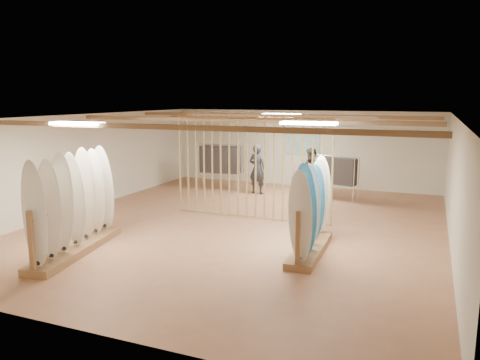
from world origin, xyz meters
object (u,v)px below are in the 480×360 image
at_px(shopper_a, 257,166).
at_px(rack_left, 75,219).
at_px(rack_right, 311,222).
at_px(clothing_rack_a, 220,159).
at_px(clothing_rack_b, 336,171).
at_px(shopper_b, 311,169).

bearing_deg(shopper_a, rack_left, 88.74).
height_order(rack_right, clothing_rack_a, rack_right).
bearing_deg(shopper_a, clothing_rack_a, 3.04).
xyz_separation_m(rack_left, shopper_a, (1.47, 7.29, 0.24)).
height_order(rack_right, clothing_rack_b, rack_right).
xyz_separation_m(rack_left, clothing_rack_b, (4.17, 7.23, 0.23)).
distance_m(rack_left, shopper_b, 8.33).
height_order(rack_right, shopper_b, rack_right).
xyz_separation_m(rack_right, shopper_a, (-3.18, 5.41, 0.29)).
bearing_deg(clothing_rack_a, clothing_rack_b, -8.63).
distance_m(rack_right, shopper_b, 5.96).
relative_size(rack_right, clothing_rack_a, 1.48).
bearing_deg(rack_left, rack_right, 10.97).
relative_size(clothing_rack_b, shopper_a, 0.76).
xyz_separation_m(rack_right, clothing_rack_b, (-0.48, 5.35, 0.28)).
distance_m(rack_right, clothing_rack_b, 5.38).
xyz_separation_m(rack_left, clothing_rack_a, (-0.01, 7.47, 0.36)).
bearing_deg(shopper_a, rack_right, 130.60).
xyz_separation_m(clothing_rack_b, shopper_a, (-2.70, 0.06, 0.01)).
height_order(rack_left, clothing_rack_b, rack_left).
xyz_separation_m(shopper_a, shopper_b, (1.78, 0.38, -0.06)).
xyz_separation_m(rack_left, shopper_b, (3.25, 7.67, 0.18)).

